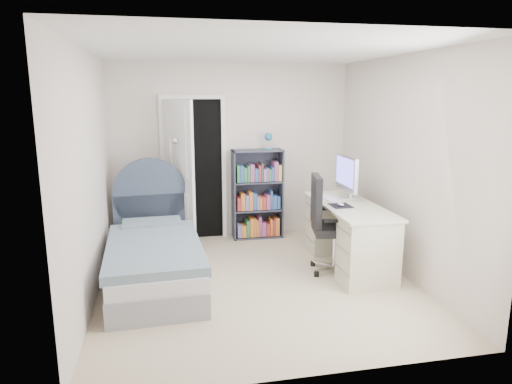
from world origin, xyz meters
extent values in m
cube|color=tan|center=(0.00, 0.00, -0.03)|extent=(3.40, 3.60, 0.05)
cube|color=white|center=(0.00, 0.00, 2.52)|extent=(3.40, 3.60, 0.05)
cube|color=beige|center=(0.00, 1.82, 1.25)|extent=(3.40, 0.05, 2.50)
cube|color=beige|center=(0.00, -1.82, 1.25)|extent=(3.40, 0.05, 2.50)
cube|color=beige|center=(-1.72, 0.00, 1.25)|extent=(0.05, 3.60, 2.50)
cube|color=beige|center=(1.72, 0.00, 1.25)|extent=(0.05, 3.60, 2.50)
cube|color=black|center=(-0.55, 1.80, 1.00)|extent=(0.80, 0.01, 2.00)
cube|color=white|center=(-0.98, 1.77, 1.00)|extent=(0.06, 0.06, 2.00)
cube|color=white|center=(-0.12, 1.77, 1.00)|extent=(0.06, 0.06, 2.00)
cube|color=white|center=(-0.55, 1.77, 2.03)|extent=(0.92, 0.06, 0.06)
cube|color=white|center=(-0.78, 1.41, 1.00)|extent=(0.38, 0.74, 2.00)
cube|color=gray|center=(-1.11, 0.19, 0.13)|extent=(1.03, 2.03, 0.26)
cube|color=silver|center=(-1.11, 0.19, 0.33)|extent=(1.01, 1.99, 0.16)
cube|color=gray|center=(-1.11, 0.09, 0.45)|extent=(1.06, 1.74, 0.10)
cube|color=gray|center=(-1.14, 0.91, 0.47)|extent=(0.73, 0.43, 0.12)
cube|color=#384457|center=(-1.16, 1.23, 0.40)|extent=(0.95, 0.10, 0.80)
cylinder|color=#384457|center=(-1.16, 1.23, 0.80)|extent=(0.95, 0.10, 0.95)
cylinder|color=tan|center=(-1.33, 1.39, 0.27)|extent=(0.04, 0.04, 0.54)
cylinder|color=tan|center=(-1.33, 1.77, 0.27)|extent=(0.04, 0.04, 0.54)
cylinder|color=tan|center=(-0.95, 1.39, 0.27)|extent=(0.04, 0.04, 0.54)
cylinder|color=tan|center=(-0.95, 1.77, 0.27)|extent=(0.04, 0.04, 0.54)
cube|color=tan|center=(-1.14, 1.58, 0.53)|extent=(0.44, 0.44, 0.03)
cube|color=tan|center=(-1.14, 1.58, 0.19)|extent=(0.39, 0.39, 0.02)
cube|color=#B24C33|center=(-1.19, 1.58, 0.56)|extent=(0.17, 0.24, 0.03)
cube|color=#3F598C|center=(-1.19, 1.58, 0.59)|extent=(0.16, 0.23, 0.03)
cube|color=#D8CC7F|center=(-1.19, 1.58, 0.62)|extent=(0.15, 0.22, 0.03)
cylinder|color=silver|center=(-0.87, 1.33, 0.01)|extent=(0.22, 0.22, 0.02)
cylinder|color=silver|center=(-0.87, 1.33, 0.76)|extent=(0.02, 0.02, 1.50)
sphere|color=silver|center=(-0.81, 1.29, 1.48)|extent=(0.09, 0.09, 0.09)
cube|color=#3A3E50|center=(-0.01, 1.65, 0.65)|extent=(0.02, 0.31, 1.29)
cube|color=#3A3E50|center=(0.70, 1.65, 0.65)|extent=(0.02, 0.31, 1.29)
cube|color=#3A3E50|center=(0.35, 1.65, 1.28)|extent=(0.72, 0.31, 0.02)
cube|color=#3A3E50|center=(0.35, 1.65, 0.01)|extent=(0.72, 0.31, 0.02)
cube|color=#3A3E50|center=(0.35, 1.80, 0.65)|extent=(0.72, 0.01, 1.29)
cube|color=#3A3E50|center=(0.35, 1.65, 0.41)|extent=(0.68, 0.29, 0.02)
cube|color=#3A3E50|center=(0.35, 1.65, 0.83)|extent=(0.68, 0.29, 0.02)
cylinder|color=#226A96|center=(0.50, 1.65, 1.30)|extent=(0.12, 0.12, 0.02)
cylinder|color=silver|center=(0.50, 1.65, 1.38)|extent=(0.02, 0.02, 0.17)
sphere|color=#226A96|center=(0.50, 1.61, 1.48)|extent=(0.11, 0.11, 0.11)
cube|color=#7F72B2|center=(0.06, 1.63, 0.12)|extent=(0.06, 0.22, 0.19)
cube|color=orange|center=(0.13, 1.63, 0.12)|extent=(0.06, 0.22, 0.18)
cube|color=#337F4C|center=(0.19, 1.63, 0.15)|extent=(0.05, 0.22, 0.24)
cube|color=orange|center=(0.25, 1.63, 0.17)|extent=(0.05, 0.22, 0.27)
cube|color=orange|center=(0.29, 1.63, 0.16)|extent=(0.03, 0.22, 0.27)
cube|color=orange|center=(0.33, 1.63, 0.15)|extent=(0.03, 0.22, 0.24)
cube|color=#994C7F|center=(0.37, 1.63, 0.18)|extent=(0.04, 0.22, 0.29)
cube|color=#994C7F|center=(0.42, 1.63, 0.13)|extent=(0.06, 0.22, 0.20)
cube|color=#B23333|center=(0.49, 1.63, 0.12)|extent=(0.05, 0.22, 0.18)
cube|color=orange|center=(0.54, 1.63, 0.16)|extent=(0.03, 0.22, 0.25)
cube|color=#B23333|center=(0.57, 1.63, 0.15)|extent=(0.04, 0.22, 0.23)
cube|color=orange|center=(0.63, 1.63, 0.16)|extent=(0.06, 0.22, 0.26)
cube|color=#B23333|center=(0.06, 1.63, 0.53)|extent=(0.05, 0.22, 0.18)
cube|color=orange|center=(0.12, 1.63, 0.55)|extent=(0.06, 0.22, 0.24)
cube|color=#7F72B2|center=(0.18, 1.63, 0.54)|extent=(0.05, 0.22, 0.21)
cube|color=orange|center=(0.23, 1.63, 0.56)|extent=(0.05, 0.22, 0.26)
cube|color=#335999|center=(0.29, 1.63, 0.56)|extent=(0.05, 0.22, 0.24)
cube|color=#7F72B2|center=(0.34, 1.63, 0.53)|extent=(0.03, 0.22, 0.19)
cube|color=orange|center=(0.38, 1.63, 0.52)|extent=(0.03, 0.22, 0.18)
cube|color=#B23333|center=(0.43, 1.63, 0.52)|extent=(0.05, 0.22, 0.18)
cube|color=#994C7F|center=(0.49, 1.63, 0.54)|extent=(0.06, 0.22, 0.21)
cube|color=#335999|center=(0.54, 1.63, 0.57)|extent=(0.03, 0.22, 0.27)
cube|color=#335999|center=(0.58, 1.63, 0.53)|extent=(0.06, 0.22, 0.19)
cube|color=#335999|center=(0.64, 1.63, 0.52)|extent=(0.04, 0.22, 0.18)
cube|color=#337F4C|center=(0.05, 1.63, 0.97)|extent=(0.04, 0.22, 0.24)
cube|color=#335999|center=(0.10, 1.63, 0.96)|extent=(0.05, 0.22, 0.23)
cube|color=#337F4C|center=(0.16, 1.63, 0.95)|extent=(0.04, 0.22, 0.20)
cube|color=#337F4C|center=(0.20, 1.63, 0.96)|extent=(0.03, 0.22, 0.23)
cube|color=#994C7F|center=(0.25, 1.63, 0.97)|extent=(0.06, 0.22, 0.25)
cube|color=#335999|center=(0.31, 1.63, 0.94)|extent=(0.05, 0.22, 0.19)
cube|color=#B23333|center=(0.36, 1.63, 0.96)|extent=(0.03, 0.22, 0.23)
cube|color=#3F3F3F|center=(0.40, 1.63, 0.98)|extent=(0.03, 0.22, 0.26)
cube|color=#7F72B2|center=(0.44, 1.63, 0.94)|extent=(0.04, 0.22, 0.18)
cube|color=#994C7F|center=(0.47, 1.63, 0.94)|extent=(0.03, 0.22, 0.19)
cube|color=#337F4C|center=(0.51, 1.63, 0.93)|extent=(0.03, 0.22, 0.17)
cube|color=#335999|center=(0.55, 1.63, 0.95)|extent=(0.03, 0.22, 0.20)
cube|color=#994C7F|center=(0.60, 1.63, 0.98)|extent=(0.06, 0.22, 0.28)
cube|color=#D8BF4C|center=(0.66, 1.63, 0.96)|extent=(0.04, 0.22, 0.23)
cube|color=beige|center=(1.18, 0.26, 0.76)|extent=(0.64, 1.60, 0.03)
cube|color=beige|center=(1.18, -0.31, 0.37)|extent=(0.59, 0.43, 0.75)
cube|color=beige|center=(1.18, 0.83, 0.37)|extent=(0.59, 0.43, 0.75)
cube|color=silver|center=(1.29, 0.58, 0.79)|extent=(0.17, 0.17, 0.01)
cube|color=silver|center=(1.32, 0.58, 0.91)|extent=(0.03, 0.06, 0.23)
cube|color=silver|center=(1.26, 0.58, 1.10)|extent=(0.05, 0.60, 0.43)
cube|color=#6560E9|center=(1.24, 0.58, 1.12)|extent=(0.00, 0.53, 0.34)
cube|color=white|center=(1.05, 0.58, 0.79)|extent=(0.14, 0.43, 0.02)
cube|color=black|center=(1.05, 0.21, 0.78)|extent=(0.23, 0.28, 0.00)
ellipsoid|color=white|center=(1.05, 0.21, 0.80)|extent=(0.06, 0.11, 0.03)
cube|color=silver|center=(1.11, 0.11, 0.06)|extent=(0.30, 0.10, 0.03)
cylinder|color=black|center=(1.25, 0.08, 0.03)|extent=(0.07, 0.07, 0.06)
cube|color=silver|center=(1.04, 0.26, 0.06)|extent=(0.18, 0.28, 0.03)
cylinder|color=black|center=(1.11, 0.39, 0.03)|extent=(0.07, 0.07, 0.06)
cube|color=silver|center=(0.87, 0.24, 0.06)|extent=(0.23, 0.25, 0.03)
cylinder|color=black|center=(0.78, 0.35, 0.03)|extent=(0.07, 0.07, 0.06)
cube|color=silver|center=(0.84, 0.08, 0.06)|extent=(0.29, 0.16, 0.03)
cylinder|color=black|center=(0.71, 0.02, 0.03)|extent=(0.07, 0.07, 0.06)
cube|color=silver|center=(0.99, 0.00, 0.06)|extent=(0.08, 0.30, 0.03)
cylinder|color=black|center=(1.00, -0.14, 0.03)|extent=(0.07, 0.07, 0.06)
cylinder|color=silver|center=(0.97, 0.14, 0.28)|extent=(0.06, 0.06, 0.44)
cube|color=black|center=(0.97, 0.14, 0.53)|extent=(0.59, 0.59, 0.09)
cube|color=black|center=(0.74, 0.18, 0.86)|extent=(0.16, 0.47, 0.58)
cube|color=black|center=(0.89, -0.13, 0.70)|extent=(0.32, 0.10, 0.03)
cube|color=black|center=(1.00, 0.41, 0.70)|extent=(0.32, 0.10, 0.03)
camera|label=1|loc=(-0.96, -4.69, 2.05)|focal=32.00mm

